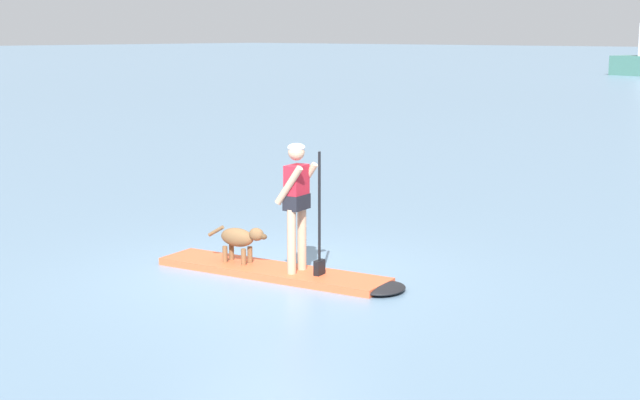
# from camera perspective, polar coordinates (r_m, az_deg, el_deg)

# --- Properties ---
(ground_plane) EXTENTS (400.00, 400.00, 0.00)m
(ground_plane) POSITION_cam_1_polar(r_m,az_deg,el_deg) (12.77, -2.95, -4.58)
(ground_plane) COLOR slate
(paddleboard) EXTENTS (3.72, 1.35, 0.10)m
(paddleboard) POSITION_cam_1_polar(r_m,az_deg,el_deg) (12.64, -2.08, -4.50)
(paddleboard) COLOR #E55933
(paddleboard) RESTS_ON ground_plane
(person_paddler) EXTENTS (0.65, 0.54, 1.73)m
(person_paddler) POSITION_cam_1_polar(r_m,az_deg,el_deg) (12.31, -1.38, 0.13)
(person_paddler) COLOR tan
(person_paddler) RESTS_ON paddleboard
(dog) EXTENTS (0.99, 0.31, 0.53)m
(dog) POSITION_cam_1_polar(r_m,az_deg,el_deg) (12.96, -4.90, -2.36)
(dog) COLOR brown
(dog) RESTS_ON paddleboard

